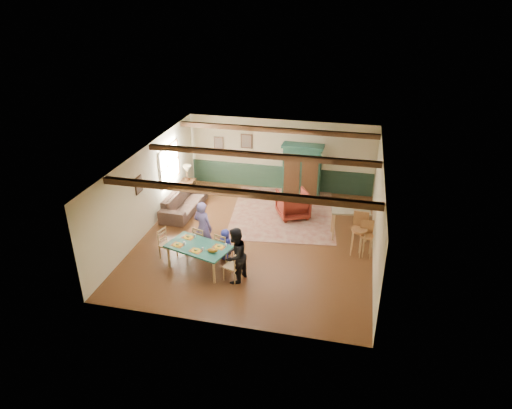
% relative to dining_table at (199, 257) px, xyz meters
% --- Properties ---
extents(floor, '(8.00, 8.00, 0.00)m').
position_rel_dining_table_xyz_m(floor, '(1.20, 1.91, -0.35)').
color(floor, '#4B2815').
rests_on(floor, ground).
extents(wall_back, '(7.00, 0.02, 2.70)m').
position_rel_dining_table_xyz_m(wall_back, '(1.20, 5.91, 1.00)').
color(wall_back, beige).
rests_on(wall_back, floor).
extents(wall_left, '(0.02, 8.00, 2.70)m').
position_rel_dining_table_xyz_m(wall_left, '(-2.30, 1.91, 1.00)').
color(wall_left, beige).
rests_on(wall_left, floor).
extents(wall_right, '(0.02, 8.00, 2.70)m').
position_rel_dining_table_xyz_m(wall_right, '(4.70, 1.91, 1.00)').
color(wall_right, beige).
rests_on(wall_right, floor).
extents(ceiling, '(7.00, 8.00, 0.02)m').
position_rel_dining_table_xyz_m(ceiling, '(1.20, 1.91, 2.35)').
color(ceiling, white).
rests_on(ceiling, wall_back).
extents(wainscot_back, '(6.95, 0.03, 0.90)m').
position_rel_dining_table_xyz_m(wainscot_back, '(1.20, 5.89, 0.10)').
color(wainscot_back, '#1B3224').
rests_on(wainscot_back, floor).
extents(ceiling_beam_front, '(6.95, 0.16, 0.16)m').
position_rel_dining_table_xyz_m(ceiling_beam_front, '(1.20, -0.39, 2.26)').
color(ceiling_beam_front, black).
rests_on(ceiling_beam_front, ceiling).
extents(ceiling_beam_mid, '(6.95, 0.16, 0.16)m').
position_rel_dining_table_xyz_m(ceiling_beam_mid, '(1.20, 2.31, 2.26)').
color(ceiling_beam_mid, black).
rests_on(ceiling_beam_mid, ceiling).
extents(ceiling_beam_back, '(6.95, 0.16, 0.16)m').
position_rel_dining_table_xyz_m(ceiling_beam_back, '(1.20, 4.91, 2.26)').
color(ceiling_beam_back, black).
rests_on(ceiling_beam_back, ceiling).
extents(window_left, '(0.06, 1.60, 1.30)m').
position_rel_dining_table_xyz_m(window_left, '(-2.27, 3.61, 1.20)').
color(window_left, white).
rests_on(window_left, wall_left).
extents(picture_left_wall, '(0.04, 0.42, 0.52)m').
position_rel_dining_table_xyz_m(picture_left_wall, '(-2.27, 1.31, 1.40)').
color(picture_left_wall, '#796958').
rests_on(picture_left_wall, wall_left).
extents(picture_back_a, '(0.45, 0.04, 0.55)m').
position_rel_dining_table_xyz_m(picture_back_a, '(-0.10, 5.88, 1.45)').
color(picture_back_a, '#796958').
rests_on(picture_back_a, wall_back).
extents(picture_back_b, '(0.38, 0.04, 0.48)m').
position_rel_dining_table_xyz_m(picture_back_b, '(-1.20, 5.88, 1.30)').
color(picture_back_b, '#796958').
rests_on(picture_back_b, wall_back).
extents(dining_table, '(1.90, 1.39, 0.71)m').
position_rel_dining_table_xyz_m(dining_table, '(0.00, 0.00, 0.00)').
color(dining_table, '#1E6050').
rests_on(dining_table, floor).
extents(dining_chair_far_left, '(0.50, 0.51, 0.90)m').
position_rel_dining_table_xyz_m(dining_chair_far_left, '(-0.17, 0.76, 0.09)').
color(dining_chair_far_left, tan).
rests_on(dining_chair_far_left, floor).
extents(dining_chair_far_right, '(0.50, 0.51, 0.90)m').
position_rel_dining_table_xyz_m(dining_chair_far_right, '(0.56, 0.54, 0.09)').
color(dining_chair_far_right, tan).
rests_on(dining_chair_far_right, floor).
extents(dining_chair_end_left, '(0.51, 0.50, 0.90)m').
position_rel_dining_table_xyz_m(dining_chair_end_left, '(-1.04, 0.31, 0.09)').
color(dining_chair_end_left, tan).
rests_on(dining_chair_end_left, floor).
extents(dining_chair_end_right, '(0.51, 0.50, 0.90)m').
position_rel_dining_table_xyz_m(dining_chair_end_right, '(1.04, -0.31, 0.09)').
color(dining_chair_end_right, tan).
rests_on(dining_chair_end_right, floor).
extents(person_man, '(0.68, 0.54, 1.63)m').
position_rel_dining_table_xyz_m(person_man, '(-0.15, 0.83, 0.46)').
color(person_man, '#705FA3').
rests_on(person_man, floor).
extents(person_woman, '(0.78, 0.90, 1.56)m').
position_rel_dining_table_xyz_m(person_woman, '(1.13, -0.34, 0.43)').
color(person_woman, black).
rests_on(person_woman, floor).
extents(person_child, '(0.53, 0.42, 0.95)m').
position_rel_dining_table_xyz_m(person_child, '(0.58, 0.62, 0.12)').
color(person_child, '#2831A1').
rests_on(person_child, floor).
extents(cat, '(0.36, 0.22, 0.17)m').
position_rel_dining_table_xyz_m(cat, '(0.47, -0.24, 0.44)').
color(cat, '#C77A23').
rests_on(cat, dining_table).
extents(place_setting_near_left, '(0.44, 0.38, 0.11)m').
position_rel_dining_table_xyz_m(place_setting_near_left, '(-0.57, -0.08, 0.41)').
color(place_setting_near_left, yellow).
rests_on(place_setting_near_left, dining_table).
extents(place_setting_near_center, '(0.44, 0.38, 0.11)m').
position_rel_dining_table_xyz_m(place_setting_near_center, '(0.02, -0.25, 0.41)').
color(place_setting_near_center, yellow).
rests_on(place_setting_near_center, dining_table).
extents(place_setting_far_left, '(0.44, 0.38, 0.11)m').
position_rel_dining_table_xyz_m(place_setting_far_left, '(-0.43, 0.38, 0.41)').
color(place_setting_far_left, yellow).
rests_on(place_setting_far_left, dining_table).
extents(place_setting_far_right, '(0.44, 0.38, 0.11)m').
position_rel_dining_table_xyz_m(place_setting_far_right, '(0.57, 0.08, 0.41)').
color(place_setting_far_right, yellow).
rests_on(place_setting_far_right, dining_table).
extents(area_rug, '(3.92, 4.48, 0.01)m').
position_rel_dining_table_xyz_m(area_rug, '(1.69, 3.86, -0.35)').
color(area_rug, tan).
rests_on(area_rug, floor).
extents(armoire, '(1.48, 0.62, 2.06)m').
position_rel_dining_table_xyz_m(armoire, '(2.12, 5.15, 0.68)').
color(armoire, '#16372A').
rests_on(armoire, floor).
extents(armchair, '(1.31, 1.32, 0.91)m').
position_rel_dining_table_xyz_m(armchair, '(2.05, 3.68, 0.10)').
color(armchair, '#4C120F').
rests_on(armchair, floor).
extents(sofa, '(0.96, 2.34, 0.68)m').
position_rel_dining_table_xyz_m(sofa, '(-1.68, 3.22, -0.02)').
color(sofa, '#45332B').
rests_on(sofa, floor).
extents(end_table, '(0.53, 0.53, 0.63)m').
position_rel_dining_table_xyz_m(end_table, '(-1.97, 4.43, -0.04)').
color(end_table, black).
rests_on(end_table, floor).
extents(table_lamp, '(0.36, 0.36, 0.58)m').
position_rel_dining_table_xyz_m(table_lamp, '(-1.97, 4.43, 0.56)').
color(table_lamp, beige).
rests_on(table_lamp, end_table).
extents(counter_table, '(1.24, 0.83, 0.96)m').
position_rel_dining_table_xyz_m(counter_table, '(3.95, 2.69, 0.13)').
color(counter_table, '#9F997B').
rests_on(counter_table, floor).
extents(bar_stool_left, '(0.49, 0.53, 1.28)m').
position_rel_dining_table_xyz_m(bar_stool_left, '(4.25, 1.75, 0.29)').
color(bar_stool_left, '#A46E40').
rests_on(bar_stool_left, floor).
extents(bar_stool_right, '(0.41, 0.44, 1.08)m').
position_rel_dining_table_xyz_m(bar_stool_right, '(4.46, 1.67, 0.19)').
color(bar_stool_right, '#A46E40').
rests_on(bar_stool_right, floor).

